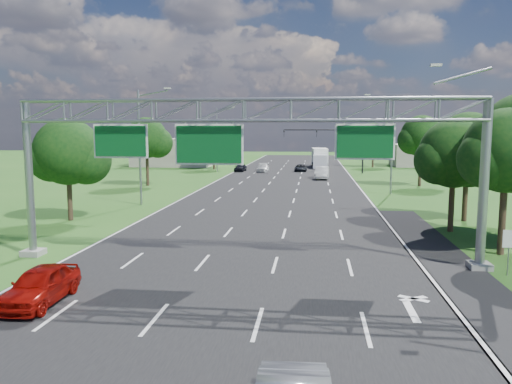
# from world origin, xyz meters

# --- Properties ---
(ground) EXTENTS (220.00, 220.00, 0.00)m
(ground) POSITION_xyz_m (0.00, 30.00, 0.00)
(ground) COLOR #235519
(ground) RESTS_ON ground
(road) EXTENTS (18.00, 180.00, 0.02)m
(road) POSITION_xyz_m (0.00, 30.00, 0.00)
(road) COLOR black
(road) RESTS_ON ground
(road_flare) EXTENTS (3.00, 30.00, 0.02)m
(road_flare) POSITION_xyz_m (10.20, 14.00, 0.00)
(road_flare) COLOR black
(road_flare) RESTS_ON ground
(sign_gantry) EXTENTS (23.50, 1.00, 9.56)m
(sign_gantry) POSITION_xyz_m (0.33, 12.00, 6.89)
(sign_gantry) COLOR gray
(sign_gantry) RESTS_ON ground
(regulatory_sign) EXTENTS (0.60, 0.08, 2.10)m
(regulatory_sign) POSITION_xyz_m (12.40, 10.98, 1.51)
(regulatory_sign) COLOR gray
(regulatory_sign) RESTS_ON ground
(traffic_signal) EXTENTS (12.21, 0.24, 7.00)m
(traffic_signal) POSITION_xyz_m (7.48, 65.00, 5.17)
(traffic_signal) COLOR black
(traffic_signal) RESTS_ON ground
(streetlight_l_near) EXTENTS (2.97, 0.22, 10.16)m
(streetlight_l_near) POSITION_xyz_m (-11.30, 30.00, 5.58)
(streetlight_l_near) COLOR gray
(streetlight_l_near) RESTS_ON ground
(streetlight_l_far) EXTENTS (2.97, 0.22, 10.16)m
(streetlight_l_far) POSITION_xyz_m (-11.30, 65.00, 5.58)
(streetlight_l_far) COLOR gray
(streetlight_l_far) RESTS_ON ground
(streetlight_r_mid) EXTENTS (2.97, 0.22, 10.16)m
(streetlight_r_mid) POSITION_xyz_m (11.30, 40.00, 5.58)
(streetlight_r_mid) COLOR gray
(streetlight_r_mid) RESTS_ON ground
(tree_cluster_right) EXTENTS (9.91, 14.60, 8.68)m
(tree_cluster_right) POSITION_xyz_m (14.80, 19.19, 5.31)
(tree_cluster_right) COLOR #2D2116
(tree_cluster_right) RESTS_ON ground
(tree_verge_la) EXTENTS (5.76, 4.80, 7.40)m
(tree_verge_la) POSITION_xyz_m (-13.92, 22.04, 4.76)
(tree_verge_la) COLOR #2D2116
(tree_verge_la) RESTS_ON ground
(tree_verge_lb) EXTENTS (5.76, 4.80, 8.06)m
(tree_verge_lb) POSITION_xyz_m (-15.92, 45.04, 5.41)
(tree_verge_lb) COLOR #2D2116
(tree_verge_lb) RESTS_ON ground
(tree_verge_lc) EXTENTS (5.76, 4.80, 7.62)m
(tree_verge_lc) POSITION_xyz_m (-12.92, 70.04, 4.98)
(tree_verge_lc) COLOR #2D2116
(tree_verge_lc) RESTS_ON ground
(tree_verge_rd) EXTENTS (5.76, 4.80, 8.28)m
(tree_verge_rd) POSITION_xyz_m (16.08, 48.04, 5.63)
(tree_verge_rd) COLOR #2D2116
(tree_verge_rd) RESTS_ON ground
(tree_verge_re) EXTENTS (5.76, 4.80, 7.84)m
(tree_verge_re) POSITION_xyz_m (14.08, 78.04, 5.20)
(tree_verge_re) COLOR #2D2116
(tree_verge_re) RESTS_ON ground
(building_left) EXTENTS (14.00, 10.00, 5.00)m
(building_left) POSITION_xyz_m (-22.00, 78.00, 2.50)
(building_left) COLOR gray
(building_left) RESTS_ON ground
(building_right) EXTENTS (12.00, 9.00, 4.00)m
(building_right) POSITION_xyz_m (24.00, 82.00, 2.00)
(building_right) COLOR gray
(building_right) RESTS_ON ground
(red_coupe) EXTENTS (1.79, 4.21, 1.42)m
(red_coupe) POSITION_xyz_m (-6.63, 5.12, 0.71)
(red_coupe) COLOR #960C06
(red_coupe) RESTS_ON ground
(car_queue_a) EXTENTS (2.06, 4.63, 1.32)m
(car_queue_a) POSITION_xyz_m (-4.31, 65.82, 0.66)
(car_queue_a) COLOR #BABABA
(car_queue_a) RESTS_ON ground
(car_queue_b) EXTENTS (1.94, 4.04, 1.11)m
(car_queue_b) POSITION_xyz_m (1.55, 67.57, 0.55)
(car_queue_b) COLOR black
(car_queue_b) RESTS_ON ground
(car_queue_c) EXTENTS (1.76, 3.83, 1.27)m
(car_queue_c) POSITION_xyz_m (-8.00, 66.34, 0.64)
(car_queue_c) COLOR black
(car_queue_c) RESTS_ON ground
(car_queue_d) EXTENTS (2.06, 5.10, 1.65)m
(car_queue_d) POSITION_xyz_m (4.72, 55.45, 0.82)
(car_queue_d) COLOR #BBBBBB
(car_queue_d) RESTS_ON ground
(box_truck) EXTENTS (2.96, 8.89, 3.31)m
(box_truck) POSITION_xyz_m (4.64, 77.72, 1.59)
(box_truck) COLOR white
(box_truck) RESTS_ON ground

